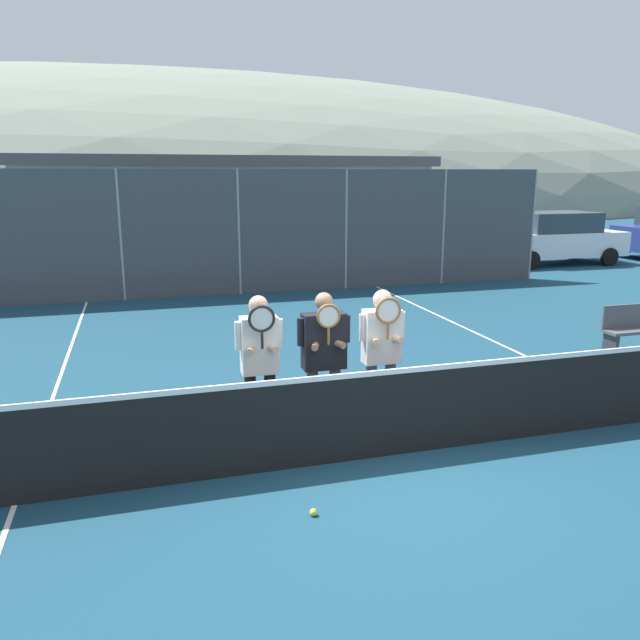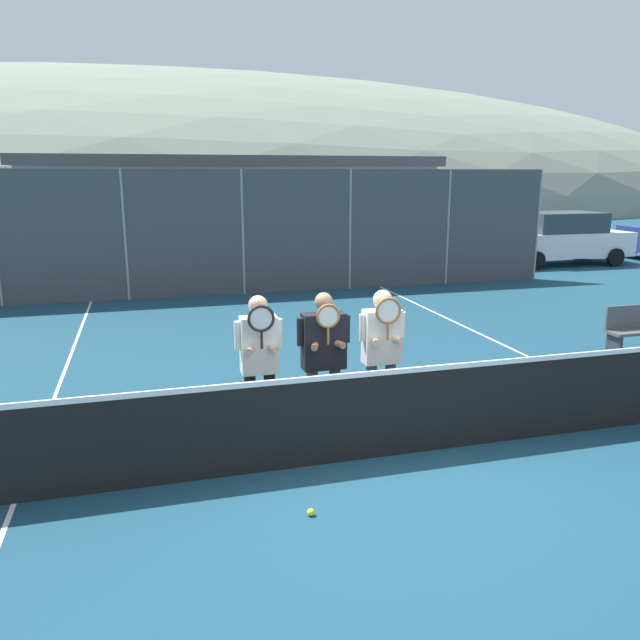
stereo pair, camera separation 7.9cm
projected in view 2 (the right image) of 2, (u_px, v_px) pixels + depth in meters
name	position (u px, v px, depth m)	size (l,w,h in m)	color
ground_plane	(385.00, 456.00, 6.81)	(120.00, 120.00, 0.00)	navy
hill_distant	(167.00, 204.00, 63.17)	(124.18, 68.99, 24.15)	gray
clubhouse_building	(234.00, 204.00, 24.23)	(15.19, 5.50, 3.63)	beige
fence_back	(243.00, 233.00, 15.63)	(17.08, 0.06, 3.12)	gray
tennis_net	(386.00, 412.00, 6.69)	(10.01, 0.09, 1.09)	gray
court_line_left_sideline	(55.00, 396.00, 8.64)	(0.05, 16.00, 0.01)	white
court_line_right_sideline	(524.00, 355.00, 10.60)	(0.05, 16.00, 0.01)	white
player_leftmost	(259.00, 356.00, 6.98)	(0.54, 0.34, 1.71)	black
player_center_left	(324.00, 352.00, 7.15)	(0.63, 0.34, 1.71)	#56565B
player_center_right	(382.00, 346.00, 7.38)	(0.58, 0.34, 1.69)	#56565B
car_far_left	(55.00, 253.00, 16.94)	(4.75, 2.07, 1.78)	#285638
car_left_of_center	(253.00, 246.00, 18.45)	(4.42, 1.95, 1.78)	black
car_center	(415.00, 243.00, 19.72)	(4.10, 1.96, 1.66)	silver
car_right_of_center	(560.00, 238.00, 20.99)	(4.65, 2.05, 1.75)	silver
tennis_ball_on_court	(311.00, 512.00, 5.62)	(0.07, 0.07, 0.07)	#CCDB33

